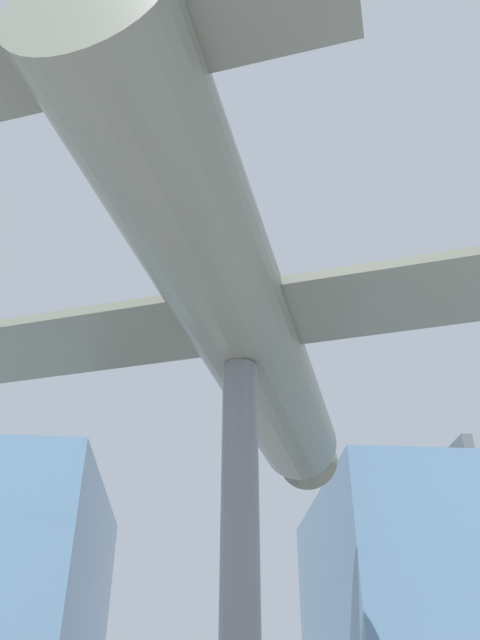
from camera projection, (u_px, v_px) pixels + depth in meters
name	position (u px, v px, depth m)	size (l,w,h in m)	color
glass_pavilion_right	(441.00, 623.00, 21.73)	(8.16, 10.47, 9.44)	slate
support_pylon_central	(240.00, 571.00, 9.33)	(0.61, 0.61, 6.93)	slate
suspended_airplane	(244.00, 329.00, 12.03)	(17.18, 14.59, 2.94)	slate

